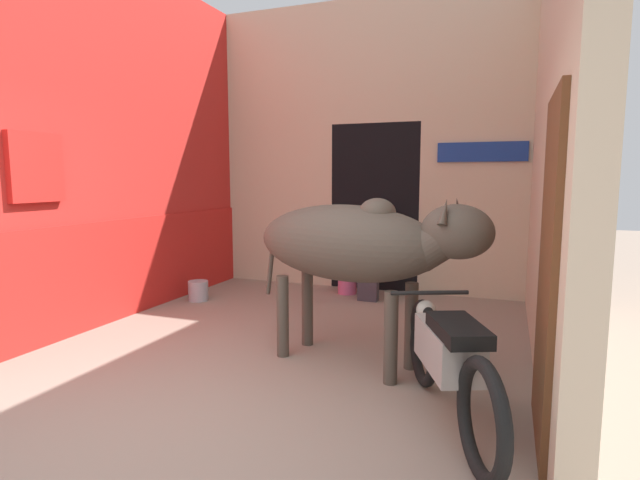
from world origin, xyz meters
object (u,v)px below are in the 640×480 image
at_px(cow, 357,244).
at_px(shopkeeper_seated, 371,249).
at_px(plastic_stool, 347,276).
at_px(motorcycle_near, 448,358).
at_px(bucket, 198,291).

height_order(cow, shopkeeper_seated, cow).
distance_m(shopkeeper_seated, plastic_stool, 0.59).
xyz_separation_m(cow, motorcycle_near, (0.86, -0.78, -0.61)).
distance_m(cow, motorcycle_near, 1.31).
height_order(shopkeeper_seated, plastic_stool, shopkeeper_seated).
relative_size(shopkeeper_seated, bucket, 4.74).
distance_m(cow, bucket, 3.11).
height_order(motorcycle_near, plastic_stool, motorcycle_near).
bearing_deg(cow, bucket, 150.95).
relative_size(cow, motorcycle_near, 1.22).
height_order(cow, bucket, cow).
relative_size(motorcycle_near, bucket, 6.86).
xyz_separation_m(motorcycle_near, bucket, (-3.45, 2.22, -0.31)).
height_order(shopkeeper_seated, bucket, shopkeeper_seated).
bearing_deg(cow, motorcycle_near, -42.30).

